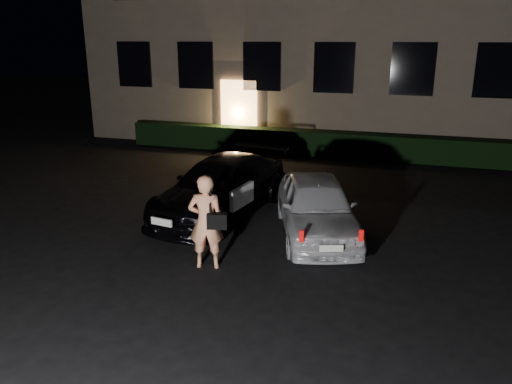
% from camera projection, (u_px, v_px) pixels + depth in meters
% --- Properties ---
extents(ground, '(80.00, 80.00, 0.00)m').
position_uv_depth(ground, '(219.00, 294.00, 8.12)').
color(ground, black).
rests_on(ground, ground).
extents(hedge, '(15.00, 0.70, 0.85)m').
position_uv_depth(hedge, '(329.00, 144.00, 17.55)').
color(hedge, black).
rests_on(hedge, ground).
extents(sedan, '(2.49, 4.72, 1.30)m').
position_uv_depth(sedan, '(222.00, 187.00, 11.67)').
color(sedan, black).
rests_on(sedan, ground).
extents(hatch, '(2.62, 3.98, 1.26)m').
position_uv_depth(hatch, '(317.00, 206.00, 10.41)').
color(hatch, silver).
rests_on(hatch, ground).
extents(man, '(0.79, 0.56, 1.74)m').
position_uv_depth(man, '(206.00, 222.00, 8.86)').
color(man, '#FFA475').
rests_on(man, ground).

